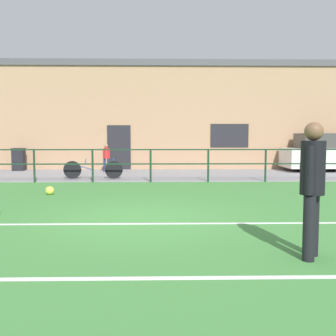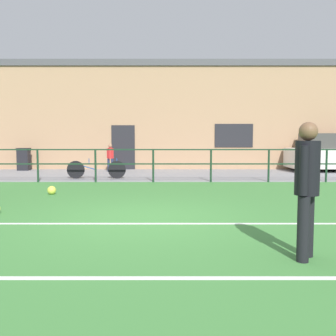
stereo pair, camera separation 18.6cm
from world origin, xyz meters
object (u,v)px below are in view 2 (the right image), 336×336
Objects in this scene: bicycle_parked_0 at (95,169)px; trash_bin_0 at (23,159)px; parked_car_red at (333,153)px; player_goalkeeper at (306,182)px; soccer_ball_spare at (51,190)px; spectator_child at (109,156)px.

bicycle_parked_0 is 5.26m from trash_bin_0.
parked_car_red is 14.08m from trash_bin_0.
player_goalkeeper is 0.81× the size of bicycle_parked_0.
spectator_child is (0.63, 6.62, 0.60)m from soccer_ball_spare.
soccer_ball_spare is 0.11× the size of bicycle_parked_0.
player_goalkeeper is at bearing -56.81° from trash_bin_0.
trash_bin_0 is (-3.96, 3.45, 0.17)m from bicycle_parked_0.
soccer_ball_spare is at bearing -97.82° from bicycle_parked_0.
parked_car_red reaches higher than soccer_ball_spare.
player_goalkeeper is 7.54m from soccer_ball_spare.
spectator_child reaches higher than soccer_ball_spare.
trash_bin_0 is (-4.07, 0.64, -0.18)m from spectator_child.
spectator_child is 0.56× the size of bicycle_parked_0.
parked_car_red is (9.99, 0.14, 0.10)m from spectator_child.
parked_car_red is at bearing 16.30° from bicycle_parked_0.
spectator_child is at bearing 84.55° from soccer_ball_spare.
bicycle_parked_0 is (-0.11, -2.81, -0.35)m from spectator_child.
player_goalkeeper is 10.43m from bicycle_parked_0.
bicycle_parked_0 is at bearing 82.18° from soccer_ball_spare.
soccer_ball_spare is 3.85m from bicycle_parked_0.
trash_bin_0 is at bearing 115.36° from soccer_ball_spare.
bicycle_parked_0 is 2.14× the size of trash_bin_0.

